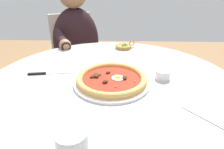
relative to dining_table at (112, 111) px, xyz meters
The scene contains 9 objects.
dining_table is the anchor object (origin of this frame).
pizza_on_plate 0.17m from the dining_table, 10.36° to the left, with size 0.31×0.31×0.03m.
water_glass 0.44m from the dining_table, 11.02° to the right, with size 0.07×0.07×0.09m.
steak_knife 0.34m from the dining_table, 99.94° to the right, with size 0.04×0.20×0.01m.
ramekin_capers 0.28m from the dining_table, 97.76° to the left, with size 0.06×0.06×0.04m.
olive_pan 0.45m from the dining_table, behind, with size 0.09×0.12×0.04m.
fork_utensil 0.41m from the dining_table, 51.13° to the left, with size 0.15×0.13×0.00m.
diner_person 0.79m from the dining_table, 157.97° to the right, with size 0.57×0.42×1.13m.
cafe_chair_diner 0.92m from the dining_table, 158.09° to the right, with size 0.50×0.50×0.87m.
Camera 1 is at (0.70, 0.02, 1.14)m, focal length 31.29 mm.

